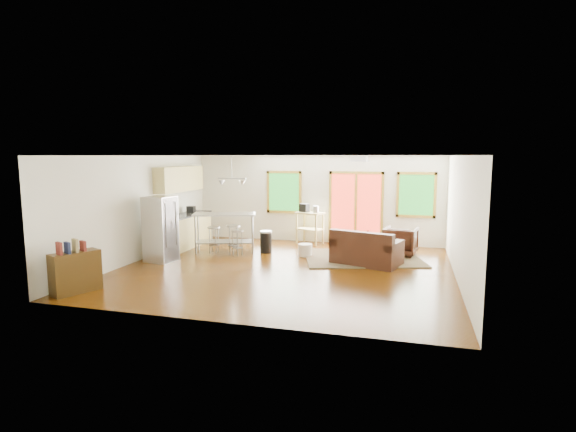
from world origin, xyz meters
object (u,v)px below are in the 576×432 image
(coffee_table, at_px, (375,246))
(kitchen_cart, at_px, (309,217))
(rug, at_px, (362,258))
(loveseat, at_px, (366,251))
(ottoman, at_px, (345,244))
(refrigerator, at_px, (161,229))
(armchair, at_px, (401,240))
(island, at_px, (225,225))

(coffee_table, xyz_separation_m, kitchen_cart, (-2.04, 1.46, 0.49))
(rug, bearing_deg, loveseat, -76.99)
(rug, xyz_separation_m, loveseat, (0.15, -0.65, 0.32))
(loveseat, distance_m, ottoman, 1.67)
(coffee_table, bearing_deg, kitchen_cart, 144.47)
(refrigerator, xyz_separation_m, kitchen_cart, (3.04, 3.17, 0.01))
(coffee_table, distance_m, kitchen_cart, 2.56)
(loveseat, xyz_separation_m, coffee_table, (0.16, 0.71, -0.01))
(rug, distance_m, refrigerator, 5.12)
(kitchen_cart, bearing_deg, armchair, -19.13)
(coffee_table, relative_size, island, 0.59)
(rug, bearing_deg, coffee_table, 11.49)
(loveseat, relative_size, armchair, 2.14)
(kitchen_cart, bearing_deg, refrigerator, -133.86)
(rug, height_order, coffee_table, coffee_table)
(coffee_table, relative_size, ottoman, 1.99)
(coffee_table, distance_m, refrigerator, 5.39)
(ottoman, relative_size, refrigerator, 0.33)
(armchair, distance_m, island, 4.71)
(ottoman, height_order, island, island)
(loveseat, distance_m, island, 3.90)
(loveseat, bearing_deg, island, -169.40)
(armchair, relative_size, ottoman, 1.55)
(armchair, bearing_deg, refrigerator, 30.85)
(rug, xyz_separation_m, armchair, (0.93, 0.60, 0.40))
(armchair, height_order, kitchen_cart, kitchen_cart)
(armchair, bearing_deg, island, 19.03)
(coffee_table, xyz_separation_m, ottoman, (-0.88, 0.78, -0.15))
(ottoman, bearing_deg, rug, -55.38)
(coffee_table, height_order, refrigerator, refrigerator)
(ottoman, bearing_deg, coffee_table, -41.25)
(refrigerator, relative_size, kitchen_cart, 1.36)
(kitchen_cart, bearing_deg, ottoman, -30.52)
(armchair, distance_m, kitchen_cart, 2.85)
(kitchen_cart, bearing_deg, loveseat, -49.02)
(loveseat, xyz_separation_m, armchair, (0.78, 1.25, 0.08))
(loveseat, bearing_deg, armchair, 75.57)
(coffee_table, bearing_deg, refrigerator, -161.45)
(refrigerator, distance_m, kitchen_cart, 4.39)
(kitchen_cart, bearing_deg, rug, -41.21)
(coffee_table, relative_size, armchair, 1.28)
(armchair, height_order, refrigerator, refrigerator)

